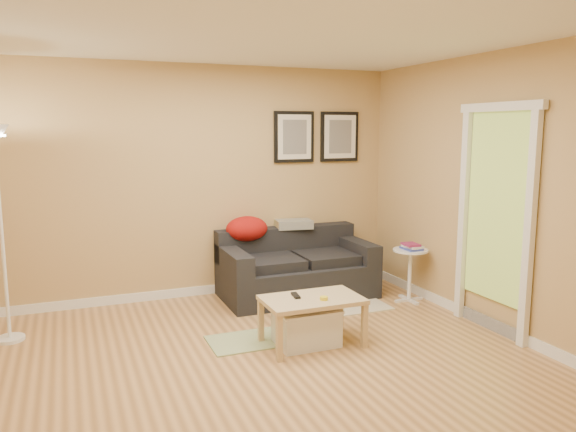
# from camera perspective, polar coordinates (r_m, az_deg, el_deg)

# --- Properties ---
(floor) EXTENTS (4.50, 4.50, 0.00)m
(floor) POSITION_cam_1_polar(r_m,az_deg,el_deg) (4.76, -2.40, -14.49)
(floor) COLOR tan
(floor) RESTS_ON ground
(ceiling) EXTENTS (4.50, 4.50, 0.00)m
(ceiling) POSITION_cam_1_polar(r_m,az_deg,el_deg) (4.43, -2.62, 18.13)
(ceiling) COLOR white
(ceiling) RESTS_ON wall_back
(wall_back) EXTENTS (4.50, 0.00, 4.50)m
(wall_back) POSITION_cam_1_polar(r_m,az_deg,el_deg) (6.32, -8.57, 3.45)
(wall_back) COLOR tan
(wall_back) RESTS_ON ground
(wall_front) EXTENTS (4.50, 0.00, 4.50)m
(wall_front) POSITION_cam_1_polar(r_m,az_deg,el_deg) (2.64, 12.18, -4.22)
(wall_front) COLOR tan
(wall_front) RESTS_ON ground
(wall_right) EXTENTS (0.00, 4.00, 4.00)m
(wall_right) POSITION_cam_1_polar(r_m,az_deg,el_deg) (5.57, 19.90, 2.30)
(wall_right) COLOR tan
(wall_right) RESTS_ON ground
(baseboard_back) EXTENTS (4.50, 0.02, 0.10)m
(baseboard_back) POSITION_cam_1_polar(r_m,az_deg,el_deg) (6.54, -8.30, -7.52)
(baseboard_back) COLOR white
(baseboard_back) RESTS_ON ground
(baseboard_right) EXTENTS (0.02, 4.00, 0.10)m
(baseboard_right) POSITION_cam_1_polar(r_m,az_deg,el_deg) (5.83, 19.17, -10.00)
(baseboard_right) COLOR white
(baseboard_right) RESTS_ON ground
(sofa) EXTENTS (1.70, 0.90, 0.75)m
(sofa) POSITION_cam_1_polar(r_m,az_deg,el_deg) (6.32, 0.95, -4.97)
(sofa) COLOR black
(sofa) RESTS_ON ground
(red_throw) EXTENTS (0.48, 0.36, 0.28)m
(red_throw) POSITION_cam_1_polar(r_m,az_deg,el_deg) (6.33, -4.26, -1.31)
(red_throw) COLOR #A8170F
(red_throw) RESTS_ON sofa
(plaid_throw) EXTENTS (0.45, 0.32, 0.10)m
(plaid_throw) POSITION_cam_1_polar(r_m,az_deg,el_deg) (6.56, 0.59, -0.83)
(plaid_throw) COLOR tan
(plaid_throw) RESTS_ON sofa
(framed_print_left) EXTENTS (0.50, 0.04, 0.60)m
(framed_print_left) POSITION_cam_1_polar(r_m,az_deg,el_deg) (6.60, 0.63, 8.13)
(framed_print_left) COLOR black
(framed_print_left) RESTS_ON wall_back
(framed_print_right) EXTENTS (0.50, 0.04, 0.60)m
(framed_print_right) POSITION_cam_1_polar(r_m,az_deg,el_deg) (6.85, 5.31, 8.12)
(framed_print_right) COLOR black
(framed_print_right) RESTS_ON wall_back
(area_rug) EXTENTS (1.25, 0.85, 0.01)m
(area_rug) POSITION_cam_1_polar(r_m,az_deg,el_deg) (6.12, 3.79, -9.05)
(area_rug) COLOR beige
(area_rug) RESTS_ON ground
(green_runner) EXTENTS (0.70, 0.50, 0.01)m
(green_runner) POSITION_cam_1_polar(r_m,az_deg,el_deg) (5.13, -4.14, -12.67)
(green_runner) COLOR #668C4C
(green_runner) RESTS_ON ground
(coffee_table) EXTENTS (0.94, 0.67, 0.43)m
(coffee_table) POSITION_cam_1_polar(r_m,az_deg,el_deg) (4.98, 2.48, -10.75)
(coffee_table) COLOR tan
(coffee_table) RESTS_ON ground
(remote_control) EXTENTS (0.07, 0.17, 0.02)m
(remote_control) POSITION_cam_1_polar(r_m,az_deg,el_deg) (4.93, 0.79, -8.17)
(remote_control) COLOR black
(remote_control) RESTS_ON coffee_table
(tape_roll) EXTENTS (0.07, 0.07, 0.03)m
(tape_roll) POSITION_cam_1_polar(r_m,az_deg,el_deg) (4.85, 3.71, -8.44)
(tape_roll) COLOR yellow
(tape_roll) RESTS_ON coffee_table
(storage_bin) EXTENTS (0.55, 0.40, 0.34)m
(storage_bin) POSITION_cam_1_polar(r_m,az_deg,el_deg) (4.99, 1.90, -11.26)
(storage_bin) COLOR white
(storage_bin) RESTS_ON ground
(side_table) EXTENTS (0.38, 0.38, 0.59)m
(side_table) POSITION_cam_1_polar(r_m,az_deg,el_deg) (6.31, 12.39, -5.97)
(side_table) COLOR white
(side_table) RESTS_ON ground
(book_stack) EXTENTS (0.24, 0.27, 0.07)m
(book_stack) POSITION_cam_1_polar(r_m,az_deg,el_deg) (6.22, 12.58, -3.07)
(book_stack) COLOR #34429C
(book_stack) RESTS_ON side_table
(floor_lamp) EXTENTS (0.25, 0.25, 1.94)m
(floor_lamp) POSITION_cam_1_polar(r_m,az_deg,el_deg) (5.49, -27.31, -2.29)
(floor_lamp) COLOR white
(floor_lamp) RESTS_ON ground
(doorway) EXTENTS (0.12, 1.01, 2.13)m
(doorway) POSITION_cam_1_polar(r_m,az_deg,el_deg) (5.46, 20.40, -0.76)
(doorway) COLOR white
(doorway) RESTS_ON ground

